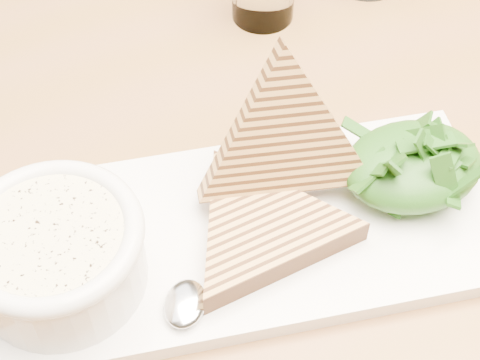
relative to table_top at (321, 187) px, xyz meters
name	(u,v)px	position (x,y,z in m)	size (l,w,h in m)	color
table_top	(321,187)	(0.00, 0.00, 0.00)	(1.22, 0.81, 0.04)	brown
platter	(248,233)	(-0.08, -0.04, 0.03)	(0.39, 0.18, 0.02)	white
soup_bowl	(59,260)	(-0.23, -0.04, 0.06)	(0.12, 0.12, 0.05)	white
soup	(50,236)	(-0.23, -0.04, 0.09)	(0.10, 0.10, 0.01)	#F4E5AD
bowl_rim	(50,234)	(-0.23, -0.04, 0.09)	(0.13, 0.13, 0.01)	white
sandwich_flat	(262,229)	(-0.08, -0.06, 0.05)	(0.16, 0.16, 0.02)	tan
sandwich_lean	(285,141)	(-0.04, -0.01, 0.09)	(0.16, 0.16, 0.09)	tan
salad_base	(412,166)	(0.05, -0.05, 0.06)	(0.11, 0.09, 0.04)	#12340A
arugula_pile	(414,161)	(0.05, -0.05, 0.06)	(0.11, 0.10, 0.05)	#2D691D
spoon_bowl	(185,304)	(-0.15, -0.10, 0.04)	(0.03, 0.04, 0.01)	silver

